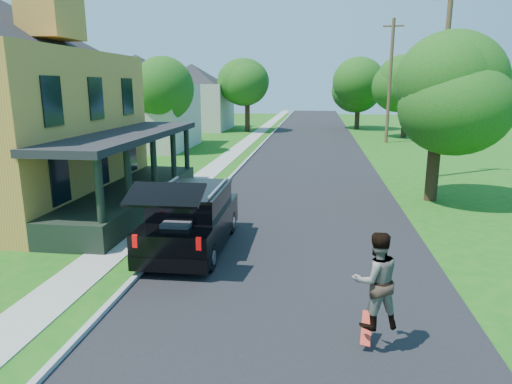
# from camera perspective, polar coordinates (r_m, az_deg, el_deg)

# --- Properties ---
(ground) EXTENTS (140.00, 140.00, 0.00)m
(ground) POSITION_cam_1_polar(r_m,az_deg,el_deg) (11.99, 4.64, -10.97)
(ground) COLOR #135A12
(ground) RESTS_ON ground
(street) EXTENTS (8.00, 120.00, 0.02)m
(street) POSITION_cam_1_polar(r_m,az_deg,el_deg) (31.32, 6.61, 4.13)
(street) COLOR black
(street) RESTS_ON ground
(curb) EXTENTS (0.15, 120.00, 0.12)m
(curb) POSITION_cam_1_polar(r_m,az_deg,el_deg) (31.65, -0.76, 4.31)
(curb) COLOR #999994
(curb) RESTS_ON ground
(sidewalk) EXTENTS (1.30, 120.00, 0.03)m
(sidewalk) POSITION_cam_1_polar(r_m,az_deg,el_deg) (31.91, -3.53, 4.36)
(sidewalk) COLOR #999991
(sidewalk) RESTS_ON ground
(front_walk) EXTENTS (6.50, 1.20, 0.03)m
(front_walk) POSITION_cam_1_polar(r_m,az_deg,el_deg) (20.27, -22.25, -1.79)
(front_walk) COLOR #999991
(front_walk) RESTS_ON ground
(neighbor_house_mid) EXTENTS (12.78, 12.78, 8.30)m
(neighbor_house_mid) POSITION_cam_1_polar(r_m,az_deg,el_deg) (37.64, -14.55, 11.73)
(neighbor_house_mid) COLOR beige
(neighbor_house_mid) RESTS_ON ground
(neighbor_house_far) EXTENTS (12.78, 12.78, 8.30)m
(neighbor_house_far) POSITION_cam_1_polar(r_m,az_deg,el_deg) (52.83, -7.96, 12.33)
(neighbor_house_far) COLOR beige
(neighbor_house_far) RESTS_ON ground
(black_suv) EXTENTS (2.14, 5.39, 2.50)m
(black_suv) POSITION_cam_1_polar(r_m,az_deg,el_deg) (13.97, -8.09, -3.35)
(black_suv) COLOR black
(black_suv) RESTS_ON ground
(skateboarder) EXTENTS (1.06, 0.93, 1.84)m
(skateboarder) POSITION_cam_1_polar(r_m,az_deg,el_deg) (8.73, 14.73, -10.60)
(skateboarder) COLOR black
(skateboarder) RESTS_ON ground
(skateboard) EXTENTS (0.27, 0.58, 0.48)m
(skateboard) POSITION_cam_1_polar(r_m,az_deg,el_deg) (9.36, 13.60, -16.31)
(skateboard) COLOR red
(skateboard) RESTS_ON ground
(tree_left_mid) EXTENTS (5.19, 4.85, 6.83)m
(tree_left_mid) POSITION_cam_1_polar(r_m,az_deg,el_deg) (34.47, -11.35, 12.40)
(tree_left_mid) COLOR black
(tree_left_mid) RESTS_ON ground
(tree_left_far) EXTENTS (6.07, 5.84, 7.98)m
(tree_left_far) POSITION_cam_1_polar(r_m,az_deg,el_deg) (49.57, -1.14, 13.52)
(tree_left_far) COLOR black
(tree_left_far) RESTS_ON ground
(tree_right_near) EXTENTS (5.22, 5.49, 7.05)m
(tree_right_near) POSITION_cam_1_polar(r_m,az_deg,el_deg) (20.83, 21.92, 11.92)
(tree_right_near) COLOR black
(tree_right_near) RESTS_ON ground
(tree_right_mid) EXTENTS (5.95, 6.00, 8.10)m
(tree_right_mid) POSITION_cam_1_polar(r_m,az_deg,el_deg) (45.99, 18.36, 12.98)
(tree_right_mid) COLOR black
(tree_right_mid) RESTS_ON ground
(tree_right_far) EXTENTS (6.98, 7.14, 8.11)m
(tree_right_far) POSITION_cam_1_polar(r_m,az_deg,el_deg) (53.76, 12.71, 13.12)
(tree_right_far) COLOR black
(tree_right_far) RESTS_ON ground
(utility_pole_near) EXTENTS (1.64, 0.28, 9.80)m
(utility_pole_near) POSITION_cam_1_polar(r_m,az_deg,el_deg) (26.51, 22.35, 12.57)
(utility_pole_near) COLOR #422C1E
(utility_pole_near) RESTS_ON ground
(utility_pole_far) EXTENTS (1.70, 0.34, 10.30)m
(utility_pole_far) POSITION_cam_1_polar(r_m,az_deg,el_deg) (41.40, 16.40, 13.26)
(utility_pole_far) COLOR #422C1E
(utility_pole_far) RESTS_ON ground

